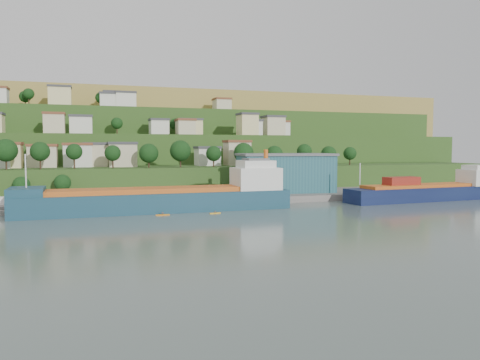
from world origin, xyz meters
name	(u,v)px	position (x,y,z in m)	size (l,w,h in m)	color
ground	(210,214)	(0.00, 0.00, 0.00)	(500.00, 500.00, 0.00)	#495854
quay	(248,200)	(20.00, 28.00, 0.00)	(220.00, 26.00, 4.00)	slate
hillside	(138,176)	(-0.03, 168.70, 0.08)	(360.00, 210.64, 96.00)	#284719
cargo_ship_near	(167,200)	(-9.57, 8.71, 2.91)	(70.95, 11.67, 18.22)	#133C49
cargo_ship_far	(431,193)	(74.93, 7.97, 2.40)	(56.37, 12.33, 15.20)	#0D133B
warehouse	(285,172)	(34.13, 31.00, 8.43)	(33.16, 22.78, 12.80)	#1F515F
caravan	(1,202)	(-50.60, 19.43, 2.63)	(6.13, 2.55, 2.86)	white
dinghy	(28,207)	(-43.97, 16.87, 1.60)	(4.05, 1.52, 0.81)	silver
kayak_orange	(163,214)	(-11.84, 1.26, 0.25)	(3.45, 0.68, 0.86)	orange
kayak_yellow	(215,213)	(1.31, 0.15, 0.21)	(2.94, 0.89, 0.73)	gold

